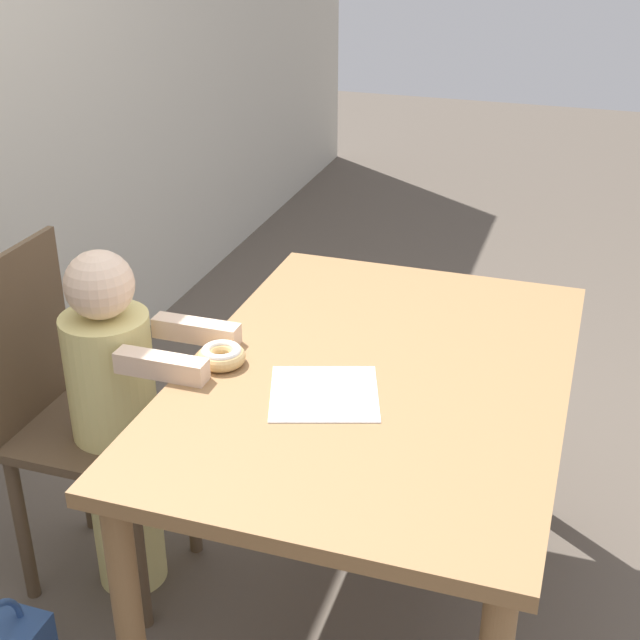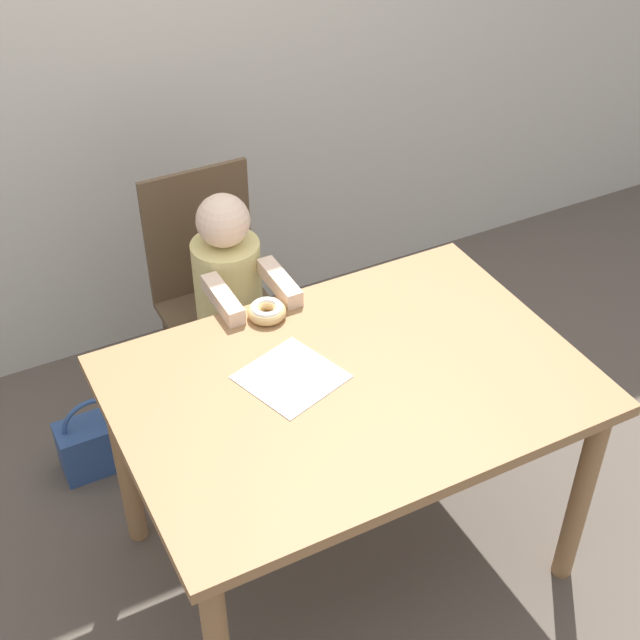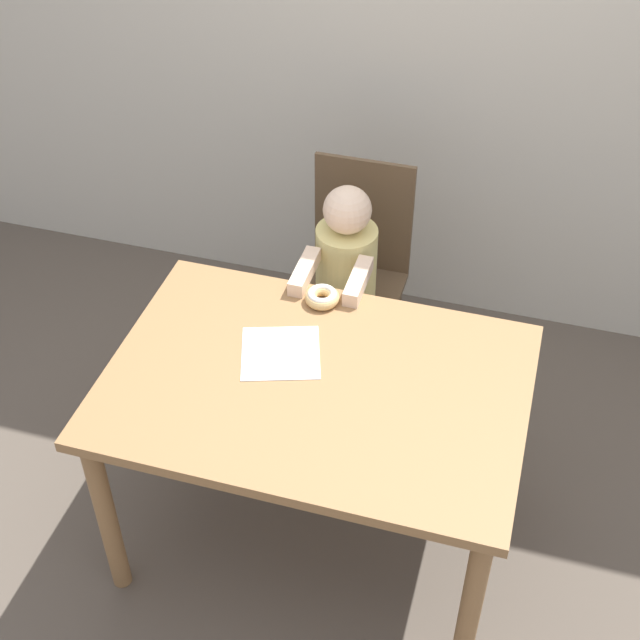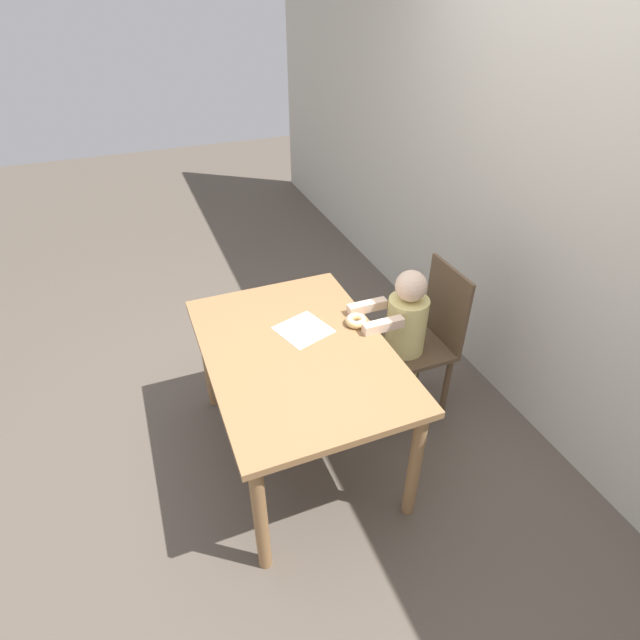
# 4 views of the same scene
# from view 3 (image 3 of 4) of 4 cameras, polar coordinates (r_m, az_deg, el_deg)

# --- Properties ---
(ground_plane) EXTENTS (12.00, 12.00, 0.00)m
(ground_plane) POSITION_cam_3_polar(r_m,az_deg,el_deg) (3.12, -0.23, -13.26)
(ground_plane) COLOR brown
(wall_back) EXTENTS (8.00, 0.05, 2.50)m
(wall_back) POSITION_cam_3_polar(r_m,az_deg,el_deg) (3.39, 6.53, 18.55)
(wall_back) COLOR beige
(wall_back) RESTS_ON ground_plane
(dining_table) EXTENTS (1.22, 0.85, 0.72)m
(dining_table) POSITION_cam_3_polar(r_m,az_deg,el_deg) (2.64, -0.27, -5.35)
(dining_table) COLOR olive
(dining_table) RESTS_ON ground_plane
(chair) EXTENTS (0.36, 0.40, 0.92)m
(chair) POSITION_cam_3_polar(r_m,az_deg,el_deg) (3.29, 2.13, 2.39)
(chair) COLOR brown
(chair) RESTS_ON ground_plane
(child_figure) EXTENTS (0.23, 0.41, 0.95)m
(child_figure) POSITION_cam_3_polar(r_m,az_deg,el_deg) (3.19, 1.60, 1.32)
(child_figure) COLOR #E0D17F
(child_figure) RESTS_ON ground_plane
(donut) EXTENTS (0.11, 0.11, 0.04)m
(donut) POSITION_cam_3_polar(r_m,az_deg,el_deg) (2.82, 0.14, 1.51)
(donut) COLOR #DBB270
(donut) RESTS_ON dining_table
(napkin) EXTENTS (0.29, 0.29, 0.00)m
(napkin) POSITION_cam_3_polar(r_m,az_deg,el_deg) (2.66, -2.54, -2.12)
(napkin) COLOR white
(napkin) RESTS_ON dining_table
(handbag) EXTENTS (0.26, 0.13, 0.30)m
(handbag) POSITION_cam_3_polar(r_m,az_deg,el_deg) (3.62, -5.62, -1.36)
(handbag) COLOR #2D4C84
(handbag) RESTS_ON ground_plane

